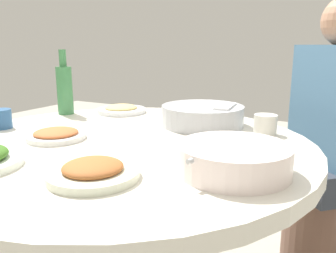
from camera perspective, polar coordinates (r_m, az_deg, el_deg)
name	(u,v)px	position (r m, az deg, el deg)	size (l,w,h in m)	color
round_dining_table	(124,164)	(1.18, -7.20, -6.07)	(1.24, 1.24, 0.73)	#99999E
rice_bowl	(203,115)	(1.35, 5.69, 1.86)	(0.32, 0.32, 0.09)	#B2B5BA
soup_bowl	(234,160)	(0.87, 10.72, -5.36)	(0.29, 0.28, 0.07)	white
dish_tofu_braise	(56,135)	(1.22, -17.87, -1.29)	(0.19, 0.19, 0.04)	white
dish_stirfry	(93,171)	(0.84, -12.18, -7.16)	(0.22, 0.22, 0.04)	silver
dish_noodles	(121,109)	(1.63, -7.68, 2.80)	(0.22, 0.22, 0.04)	white
green_bottle	(65,88)	(1.64, -16.58, 6.00)	(0.07, 0.07, 0.29)	#3E804A
tea_cup_near	(1,119)	(1.45, -25.73, 1.13)	(0.08, 0.08, 0.07)	#2C588B
tea_cup_far	(265,125)	(1.26, 15.66, 0.30)	(0.08, 0.08, 0.07)	silver
stool_for_diner_left	(323,238)	(1.70, 24.09, -16.41)	(0.34, 0.34, 0.46)	brown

